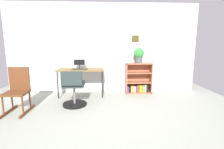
{
  "coord_description": "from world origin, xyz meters",
  "views": [
    {
      "loc": [
        0.03,
        -2.59,
        1.34
      ],
      "look_at": [
        0.22,
        1.42,
        0.61
      ],
      "focal_mm": 27.12,
      "sensor_mm": 36.0,
      "label": 1
    }
  ],
  "objects": [
    {
      "name": "monitor",
      "position": [
        -0.61,
        1.82,
        0.82
      ],
      "size": [
        0.28,
        0.17,
        0.24
      ],
      "color": "#262628",
      "rests_on": "desk"
    },
    {
      "name": "ground_plane",
      "position": [
        0.0,
        0.0,
        0.0
      ],
      "size": [
        6.24,
        6.24,
        0.0
      ],
      "primitive_type": "plane",
      "color": "gray"
    },
    {
      "name": "potted_plant_on_shelf",
      "position": [
        0.97,
        1.9,
        1.06
      ],
      "size": [
        0.27,
        0.27,
        0.4
      ],
      "color": "#474C51",
      "rests_on": "bookshelf_low"
    },
    {
      "name": "office_chair",
      "position": [
        -0.62,
        0.96,
        0.35
      ],
      "size": [
        0.52,
        0.55,
        0.8
      ],
      "color": "black",
      "rests_on": "ground_plane"
    },
    {
      "name": "desk",
      "position": [
        -0.56,
        1.74,
        0.65
      ],
      "size": [
        1.17,
        0.54,
        0.7
      ],
      "color": "brown",
      "rests_on": "ground_plane"
    },
    {
      "name": "rocking_chair",
      "position": [
        -1.68,
        0.74,
        0.45
      ],
      "size": [
        0.42,
        0.64,
        0.89
      ],
      "color": "#5B3119",
      "rests_on": "ground_plane"
    },
    {
      "name": "keyboard",
      "position": [
        -0.58,
        1.65,
        0.71
      ],
      "size": [
        0.38,
        0.14,
        0.02
      ],
      "primitive_type": "cube",
      "color": "black",
      "rests_on": "desk"
    },
    {
      "name": "bookshelf_low",
      "position": [
        0.97,
        1.95,
        0.36
      ],
      "size": [
        0.7,
        0.3,
        0.83
      ],
      "color": "#A05D3F",
      "rests_on": "ground_plane"
    },
    {
      "name": "wall_back",
      "position": [
        0.0,
        2.15,
        1.21
      ],
      "size": [
        5.2,
        0.12,
        2.42
      ],
      "color": "silver",
      "rests_on": "ground_plane"
    }
  ]
}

